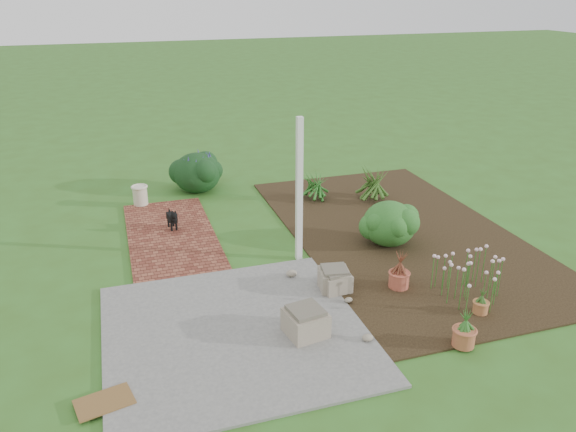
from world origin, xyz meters
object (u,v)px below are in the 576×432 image
object	(u,v)px
cream_ceramic_urn	(140,195)
black_dog	(172,218)
evergreen_shrub	(389,222)
stone_trough_near	(306,323)

from	to	relation	value
cream_ceramic_urn	black_dog	bearing A→B (deg)	-71.90
evergreen_shrub	cream_ceramic_urn	bearing A→B (deg)	141.41
cream_ceramic_urn	evergreen_shrub	bearing A→B (deg)	-38.59
cream_ceramic_urn	evergreen_shrub	world-z (taller)	evergreen_shrub
stone_trough_near	cream_ceramic_urn	bearing A→B (deg)	107.68
cream_ceramic_urn	evergreen_shrub	distance (m)	5.35
stone_trough_near	cream_ceramic_urn	distance (m)	5.87
stone_trough_near	black_dog	world-z (taller)	black_dog
stone_trough_near	cream_ceramic_urn	world-z (taller)	cream_ceramic_urn
black_dog	cream_ceramic_urn	size ratio (longest dim) A/B	1.15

